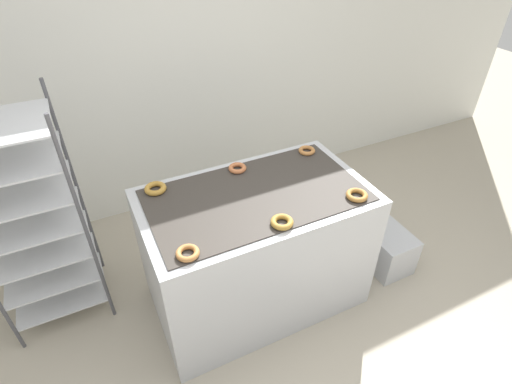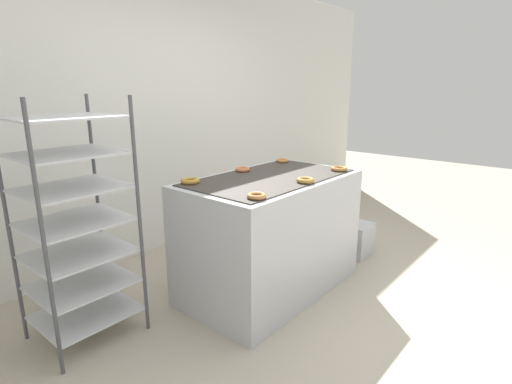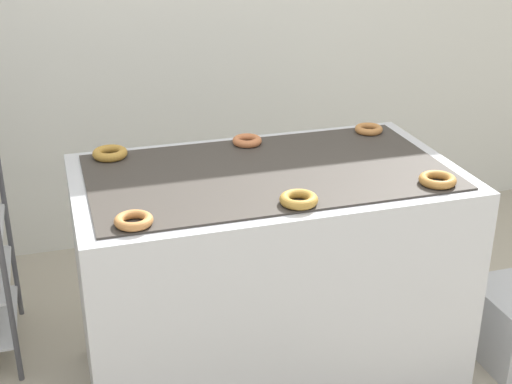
# 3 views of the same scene
# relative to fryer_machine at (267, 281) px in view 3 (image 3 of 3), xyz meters

# --- Properties ---
(fryer_machine) EXTENTS (1.44, 0.84, 0.95)m
(fryer_machine) POSITION_rel_fryer_machine_xyz_m (0.00, 0.00, 0.00)
(fryer_machine) COLOR #B7BABF
(fryer_machine) RESTS_ON ground_plane
(donut_near_left) EXTENTS (0.12, 0.12, 0.03)m
(donut_near_left) POSITION_rel_fryer_machine_xyz_m (-0.54, -0.31, 0.49)
(donut_near_left) COLOR #B5763D
(donut_near_left) RESTS_ON fryer_machine
(donut_near_center) EXTENTS (0.13, 0.13, 0.03)m
(donut_near_center) POSITION_rel_fryer_machine_xyz_m (0.01, -0.31, 0.49)
(donut_near_center) COLOR #A77B31
(donut_near_center) RESTS_ON fryer_machine
(donut_near_right) EXTENTS (0.13, 0.13, 0.03)m
(donut_near_right) POSITION_rel_fryer_machine_xyz_m (0.54, -0.29, 0.49)
(donut_near_right) COLOR #A97132
(donut_near_right) RESTS_ON fryer_machine
(donut_far_left) EXTENTS (0.14, 0.14, 0.03)m
(donut_far_left) POSITION_rel_fryer_machine_xyz_m (-0.55, 0.31, 0.49)
(donut_far_left) COLOR #AF7F31
(donut_far_left) RESTS_ON fryer_machine
(donut_far_center) EXTENTS (0.12, 0.12, 0.03)m
(donut_far_center) POSITION_rel_fryer_machine_xyz_m (0.01, 0.30, 0.49)
(donut_far_center) COLOR #BC693E
(donut_far_center) RESTS_ON fryer_machine
(donut_far_right) EXTENTS (0.12, 0.12, 0.03)m
(donut_far_right) POSITION_rel_fryer_machine_xyz_m (0.55, 0.29, 0.49)
(donut_far_right) COLOR #B2723B
(donut_far_right) RESTS_ON fryer_machine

